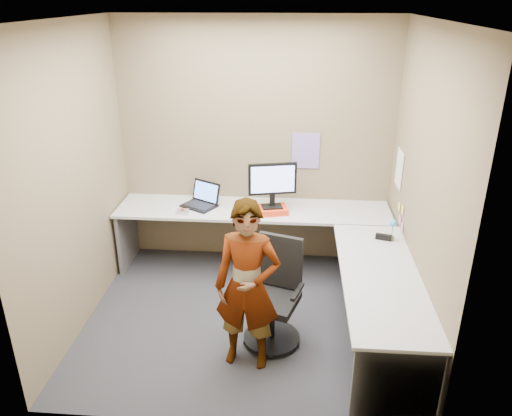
# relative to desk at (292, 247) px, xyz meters

# --- Properties ---
(ground) EXTENTS (3.00, 3.00, 0.00)m
(ground) POSITION_rel_desk_xyz_m (-0.44, -0.39, -0.59)
(ground) COLOR #25252A
(ground) RESTS_ON ground
(wall_back) EXTENTS (3.00, 0.00, 3.00)m
(wall_back) POSITION_rel_desk_xyz_m (-0.44, 0.91, 0.76)
(wall_back) COLOR brown
(wall_back) RESTS_ON ground
(wall_right) EXTENTS (0.00, 2.70, 2.70)m
(wall_right) POSITION_rel_desk_xyz_m (1.06, -0.39, 0.76)
(wall_right) COLOR brown
(wall_right) RESTS_ON ground
(wall_left) EXTENTS (0.00, 2.70, 2.70)m
(wall_left) POSITION_rel_desk_xyz_m (-1.94, -0.39, 0.76)
(wall_left) COLOR brown
(wall_left) RESTS_ON ground
(ceiling) EXTENTS (3.00, 3.00, 0.00)m
(ceiling) POSITION_rel_desk_xyz_m (-0.44, -0.39, 2.11)
(ceiling) COLOR white
(ceiling) RESTS_ON wall_back
(desk) EXTENTS (2.98, 2.58, 0.73)m
(desk) POSITION_rel_desk_xyz_m (0.00, 0.00, 0.00)
(desk) COLOR silver
(desk) RESTS_ON ground
(paper_ream) EXTENTS (0.36, 0.30, 0.06)m
(paper_ream) POSITION_rel_desk_xyz_m (-0.23, 0.49, 0.17)
(paper_ream) COLOR red
(paper_ream) RESTS_ON desk
(monitor) EXTENTS (0.50, 0.19, 0.48)m
(monitor) POSITION_rel_desk_xyz_m (-0.23, 0.51, 0.49)
(monitor) COLOR black
(monitor) RESTS_ON paper_ream
(laptop) EXTENTS (0.45, 0.43, 0.25)m
(laptop) POSITION_rel_desk_xyz_m (-1.00, 0.64, 0.21)
(laptop) COLOR black
(laptop) RESTS_ON desk
(trackball_mouse) EXTENTS (0.12, 0.08, 0.07)m
(trackball_mouse) POSITION_rel_desk_xyz_m (-1.17, 0.39, 0.17)
(trackball_mouse) COLOR #B7B7BC
(trackball_mouse) RESTS_ON desk
(origami) EXTENTS (0.10, 0.10, 0.06)m
(origami) POSITION_rel_desk_xyz_m (-0.63, 0.54, 0.17)
(origami) COLOR white
(origami) RESTS_ON desk
(stapler) EXTENTS (0.16, 0.08, 0.05)m
(stapler) POSITION_rel_desk_xyz_m (0.86, -0.06, 0.17)
(stapler) COLOR black
(stapler) RESTS_ON desk
(flower) EXTENTS (0.07, 0.07, 0.22)m
(flower) POSITION_rel_desk_xyz_m (0.93, -0.06, 0.28)
(flower) COLOR brown
(flower) RESTS_ON desk
(calendar_purple) EXTENTS (0.30, 0.01, 0.40)m
(calendar_purple) POSITION_rel_desk_xyz_m (0.11, 0.90, 0.71)
(calendar_purple) COLOR #846BB7
(calendar_purple) RESTS_ON wall_back
(calendar_white) EXTENTS (0.01, 0.28, 0.38)m
(calendar_white) POSITION_rel_desk_xyz_m (1.05, 0.51, 0.66)
(calendar_white) COLOR white
(calendar_white) RESTS_ON wall_right
(sticky_note_a) EXTENTS (0.01, 0.07, 0.07)m
(sticky_note_a) POSITION_rel_desk_xyz_m (1.05, 0.16, 0.36)
(sticky_note_a) COLOR #F2E059
(sticky_note_a) RESTS_ON wall_right
(sticky_note_b) EXTENTS (0.01, 0.07, 0.07)m
(sticky_note_b) POSITION_rel_desk_xyz_m (1.05, 0.21, 0.23)
(sticky_note_b) COLOR pink
(sticky_note_b) RESTS_ON wall_right
(sticky_note_c) EXTENTS (0.01, 0.07, 0.07)m
(sticky_note_c) POSITION_rel_desk_xyz_m (1.05, 0.09, 0.21)
(sticky_note_c) COLOR pink
(sticky_note_c) RESTS_ON wall_right
(sticky_note_d) EXTENTS (0.01, 0.07, 0.07)m
(sticky_note_d) POSITION_rel_desk_xyz_m (1.05, 0.31, 0.33)
(sticky_note_d) COLOR #F2E059
(sticky_note_d) RESTS_ON wall_right
(office_chair) EXTENTS (0.55, 0.53, 0.95)m
(office_chair) POSITION_rel_desk_xyz_m (-0.14, -0.66, -0.20)
(office_chair) COLOR black
(office_chair) RESTS_ON ground
(person) EXTENTS (0.57, 0.41, 1.46)m
(person) POSITION_rel_desk_xyz_m (-0.35, -0.98, 0.14)
(person) COLOR #999399
(person) RESTS_ON ground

